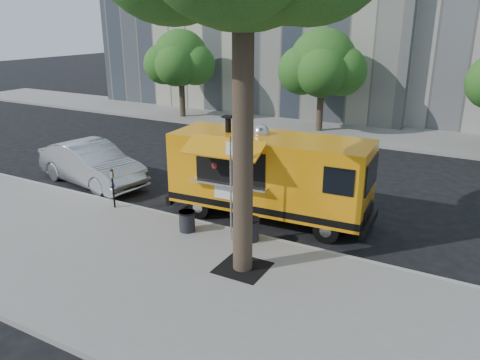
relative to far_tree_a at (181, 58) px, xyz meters
The scene contains 13 objects.
ground 16.30m from the far_tree_a, 50.89° to the right, with size 120.00×120.00×0.00m, color black.
sidewalk 19.48m from the far_tree_a, 58.47° to the right, with size 60.00×6.00×0.15m, color gray.
curb 16.99m from the far_tree_a, 52.92° to the right, with size 60.00×0.14×0.16m, color #999993.
far_sidewalk 10.73m from the far_tree_a, ahead, with size 60.00×5.00×0.15m, color gray.
tree_well 20.00m from the far_tree_a, 50.16° to the right, with size 1.20×1.20×0.02m, color black.
far_tree_a is the anchor object (origin of this frame).
far_tree_b 9.01m from the far_tree_a, ahead, with size 3.60×3.60×5.50m.
sign_post 18.14m from the far_tree_a, 50.17° to the right, with size 0.28×0.06×3.00m.
parking_meter 15.59m from the far_tree_a, 62.85° to the right, with size 0.11×0.11×1.33m.
food_truck 16.69m from the far_tree_a, 45.19° to the right, with size 6.57×3.29×3.17m.
sedan 13.07m from the far_tree_a, 70.16° to the right, with size 1.70×4.88×1.61m, color silver.
trash_bin_left 18.46m from the far_tree_a, 48.53° to the right, with size 0.54×0.54×0.65m.
trash_bin_right 17.57m from the far_tree_a, 54.05° to the right, with size 0.50×0.50×0.61m.
Camera 1 is at (7.53, -11.86, 6.03)m, focal length 35.00 mm.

